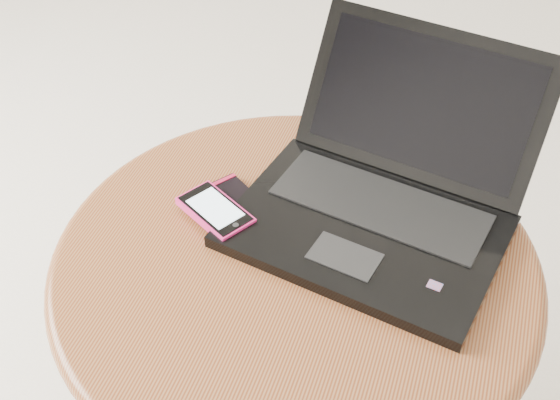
% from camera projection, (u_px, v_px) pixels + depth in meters
% --- Properties ---
extents(table, '(0.62, 0.62, 0.49)m').
position_uv_depth(table, '(294.00, 309.00, 1.00)').
color(table, '#612C11').
rests_on(table, ground).
extents(laptop, '(0.39, 0.40, 0.20)m').
position_uv_depth(laptop, '(382.00, 192.00, 0.96)').
color(laptop, black).
rests_on(laptop, table).
extents(phone_black, '(0.13, 0.12, 0.01)m').
position_uv_depth(phone_black, '(238.00, 207.00, 0.98)').
color(phone_black, black).
rests_on(phone_black, table).
extents(phone_pink, '(0.12, 0.10, 0.01)m').
position_uv_depth(phone_pink, '(215.00, 211.00, 0.96)').
color(phone_pink, '#DC206C').
rests_on(phone_pink, phone_black).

